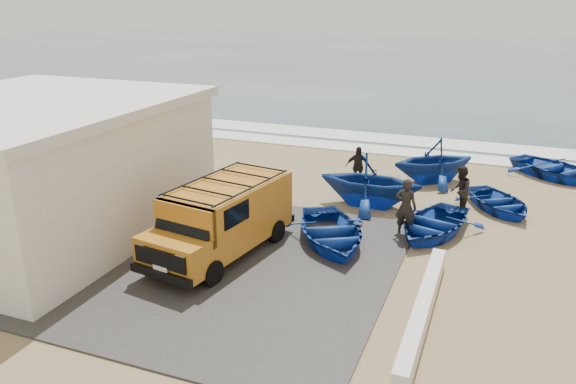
% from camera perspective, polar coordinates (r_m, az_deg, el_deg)
% --- Properties ---
extents(ground, '(160.00, 160.00, 0.00)m').
position_cam_1_polar(ground, '(17.80, -1.21, -4.95)').
color(ground, '#927A55').
extents(slab, '(12.00, 10.00, 0.05)m').
position_cam_1_polar(slab, '(17.01, -10.09, -6.37)').
color(slab, '#3B3936').
rests_on(slab, ground).
extents(ocean, '(180.00, 88.00, 0.01)m').
position_cam_1_polar(ocean, '(71.63, 16.57, 12.66)').
color(ocean, '#385166').
rests_on(ocean, ground).
extents(surf_line, '(180.00, 1.60, 0.06)m').
position_cam_1_polar(surf_line, '(28.64, 8.01, 4.38)').
color(surf_line, white).
rests_on(surf_line, ground).
extents(surf_wash, '(180.00, 2.20, 0.04)m').
position_cam_1_polar(surf_wash, '(31.00, 9.11, 5.45)').
color(surf_wash, white).
rests_on(surf_wash, ground).
extents(building, '(8.40, 9.40, 4.30)m').
position_cam_1_polar(building, '(19.59, -24.41, 2.31)').
color(building, white).
rests_on(building, ground).
extents(parapet, '(0.35, 6.00, 0.55)m').
position_cam_1_polar(parapet, '(13.95, 13.53, -11.57)').
color(parapet, silver).
rests_on(parapet, ground).
extents(van, '(2.80, 5.40, 2.21)m').
position_cam_1_polar(van, '(16.60, -6.63, -2.47)').
color(van, '#BF761C').
rests_on(van, ground).
extents(boat_near_left, '(4.38, 4.80, 0.81)m').
position_cam_1_polar(boat_near_left, '(17.45, 4.35, -4.05)').
color(boat_near_left, navy).
rests_on(boat_near_left, ground).
extents(boat_near_right, '(3.51, 4.23, 0.76)m').
position_cam_1_polar(boat_near_right, '(18.68, 14.48, -3.12)').
color(boat_near_right, navy).
rests_on(boat_near_right, ground).
extents(boat_mid_left, '(3.75, 3.25, 1.95)m').
position_cam_1_polar(boat_mid_left, '(20.58, 8.34, 1.17)').
color(boat_mid_left, navy).
rests_on(boat_mid_left, ground).
extents(boat_mid_right, '(3.68, 3.94, 0.66)m').
position_cam_1_polar(boat_mid_right, '(21.47, 20.63, -0.95)').
color(boat_mid_right, navy).
rests_on(boat_mid_right, ground).
extents(boat_far_left, '(4.66, 4.57, 1.86)m').
position_cam_1_polar(boat_far_left, '(23.83, 14.58, 3.14)').
color(boat_far_left, navy).
rests_on(boat_far_left, ground).
extents(boat_far_right, '(4.84, 4.64, 0.82)m').
position_cam_1_polar(boat_far_right, '(26.28, 25.55, 2.15)').
color(boat_far_right, navy).
rests_on(boat_far_right, ground).
extents(fisherman_front, '(0.75, 0.54, 1.90)m').
position_cam_1_polar(fisherman_front, '(18.25, 11.87, -1.51)').
color(fisherman_front, black).
rests_on(fisherman_front, ground).
extents(fisherman_middle, '(0.70, 0.88, 1.75)m').
position_cam_1_polar(fisherman_middle, '(20.50, 17.08, 0.13)').
color(fisherman_middle, black).
rests_on(fisherman_middle, ground).
extents(fisherman_back, '(1.05, 0.65, 1.66)m').
position_cam_1_polar(fisherman_back, '(22.70, 7.09, 2.57)').
color(fisherman_back, black).
rests_on(fisherman_back, ground).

